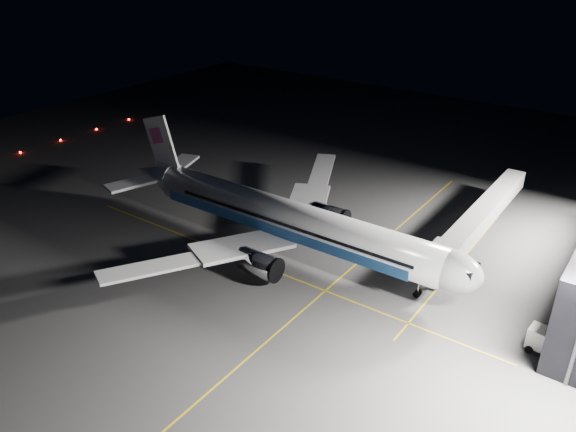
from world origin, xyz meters
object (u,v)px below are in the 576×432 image
at_px(safety_cone_a, 299,210).
at_px(safety_cone_b, 294,229).
at_px(airliner, 284,218).
at_px(jet_bridge, 479,218).
at_px(service_truck, 553,344).
at_px(baggage_tug, 306,213).
at_px(safety_cone_c, 310,239).

relative_size(safety_cone_a, safety_cone_b, 1.05).
relative_size(airliner, jet_bridge, 1.79).
distance_m(safety_cone_a, safety_cone_b, 6.90).
relative_size(service_truck, baggage_tug, 2.21).
relative_size(service_truck, safety_cone_a, 10.34).
distance_m(service_truck, safety_cone_c, 37.46).
bearing_deg(safety_cone_a, safety_cone_c, -45.52).
bearing_deg(safety_cone_c, jet_bridge, 32.69).
relative_size(safety_cone_b, safety_cone_c, 0.97).
bearing_deg(service_truck, safety_cone_c, 174.52).
relative_size(jet_bridge, safety_cone_a, 60.31).
distance_m(airliner, baggage_tug, 12.06).
height_order(service_truck, safety_cone_b, service_truck).
bearing_deg(service_truck, jet_bridge, 132.27).
bearing_deg(jet_bridge, safety_cone_c, -147.31).
distance_m(airliner, jet_bridge, 29.31).
height_order(jet_bridge, safety_cone_a, jet_bridge).
relative_size(airliner, baggage_tug, 22.99).
relative_size(safety_cone_a, safety_cone_c, 1.01).
distance_m(jet_bridge, service_truck, 25.63).
height_order(baggage_tug, safety_cone_b, baggage_tug).
height_order(airliner, baggage_tug, airliner).
bearing_deg(safety_cone_a, safety_cone_b, -61.91).
xyz_separation_m(safety_cone_a, safety_cone_c, (7.16, -7.30, -0.00)).
distance_m(airliner, safety_cone_c, 6.82).
height_order(safety_cone_a, safety_cone_b, safety_cone_a).
distance_m(service_truck, safety_cone_b, 41.53).
bearing_deg(airliner, safety_cone_c, 67.71).
xyz_separation_m(jet_bridge, safety_cone_c, (-21.27, -13.65, -4.30)).
bearing_deg(baggage_tug, safety_cone_b, -61.06).
bearing_deg(airliner, baggage_tug, 106.93).
bearing_deg(safety_cone_b, safety_cone_c, -17.17).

